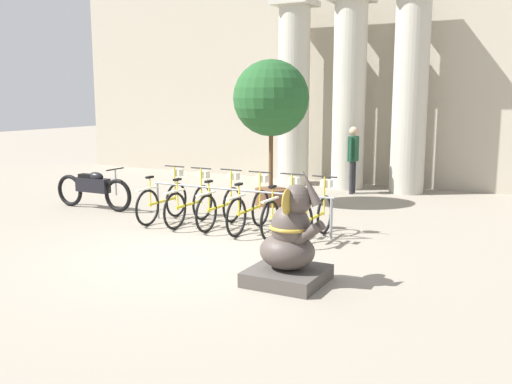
% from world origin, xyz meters
% --- Properties ---
extents(ground_plane, '(60.00, 60.00, 0.00)m').
position_xyz_m(ground_plane, '(0.00, 0.00, 0.00)').
color(ground_plane, gray).
extents(building_facade, '(20.00, 0.20, 6.00)m').
position_xyz_m(building_facade, '(0.00, 8.60, 3.00)').
color(building_facade, '#B2A893').
rests_on(building_facade, ground_plane).
extents(column_left, '(1.11, 1.11, 5.16)m').
position_xyz_m(column_left, '(-1.64, 7.60, 2.62)').
color(column_left, '#BCB7A8').
rests_on(column_left, ground_plane).
extents(column_middle, '(1.11, 1.11, 5.16)m').
position_xyz_m(column_middle, '(0.00, 7.60, 2.62)').
color(column_middle, '#BCB7A8').
rests_on(column_middle, ground_plane).
extents(column_right, '(1.11, 1.11, 5.16)m').
position_xyz_m(column_right, '(1.64, 7.60, 2.62)').
color(column_right, '#BCB7A8').
rests_on(column_right, ground_plane).
extents(bike_rack, '(3.93, 0.05, 0.77)m').
position_xyz_m(bike_rack, '(-0.30, 1.95, 0.61)').
color(bike_rack, gray).
rests_on(bike_rack, ground_plane).
extents(bicycle_0, '(0.48, 1.70, 1.10)m').
position_xyz_m(bicycle_0, '(-1.97, 1.81, 0.43)').
color(bicycle_0, black).
rests_on(bicycle_0, ground_plane).
extents(bicycle_1, '(0.48, 1.70, 1.10)m').
position_xyz_m(bicycle_1, '(-1.30, 1.80, 0.43)').
color(bicycle_1, black).
rests_on(bicycle_1, ground_plane).
extents(bicycle_2, '(0.48, 1.70, 1.10)m').
position_xyz_m(bicycle_2, '(-0.64, 1.86, 0.43)').
color(bicycle_2, black).
rests_on(bicycle_2, ground_plane).
extents(bicycle_3, '(0.48, 1.70, 1.10)m').
position_xyz_m(bicycle_3, '(0.03, 1.83, 0.43)').
color(bicycle_3, black).
rests_on(bicycle_3, ground_plane).
extents(bicycle_4, '(0.48, 1.70, 1.10)m').
position_xyz_m(bicycle_4, '(0.70, 1.86, 0.43)').
color(bicycle_4, black).
rests_on(bicycle_4, ground_plane).
extents(bicycle_5, '(0.48, 1.70, 1.10)m').
position_xyz_m(bicycle_5, '(1.36, 1.83, 0.43)').
color(bicycle_5, black).
rests_on(bicycle_5, ground_plane).
extents(elephant_statue, '(1.00, 1.00, 1.61)m').
position_xyz_m(elephant_statue, '(1.95, -0.60, 0.54)').
color(elephant_statue, '#4C4742').
rests_on(elephant_statue, ground_plane).
extents(motorcycle, '(2.18, 0.55, 0.96)m').
position_xyz_m(motorcycle, '(-4.13, 2.09, 0.48)').
color(motorcycle, black).
rests_on(motorcycle, ground_plane).
extents(person_pedestrian, '(0.23, 0.47, 1.75)m').
position_xyz_m(person_pedestrian, '(0.42, 6.79, 1.06)').
color(person_pedestrian, '#28282D').
rests_on(person_pedestrian, ground_plane).
extents(potted_tree, '(1.75, 1.75, 3.36)m').
position_xyz_m(potted_tree, '(-0.79, 4.39, 2.40)').
color(potted_tree, brown).
rests_on(potted_tree, ground_plane).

